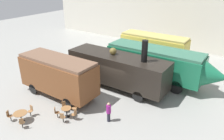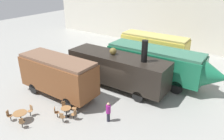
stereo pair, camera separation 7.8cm
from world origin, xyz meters
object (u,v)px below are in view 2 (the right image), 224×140
(passenger_coach_vintage, at_px, (154,47))
(visitor_person, at_px, (108,111))
(steam_locomotive, at_px, (117,68))
(cafe_chair_0, at_px, (62,117))
(cafe_table_near, at_px, (66,110))
(cafe_table_mid, at_px, (20,114))
(streamlined_locomotive, at_px, (161,63))
(passenger_coach_wooden, at_px, (58,74))

(passenger_coach_vintage, xyz_separation_m, visitor_person, (2.20, -12.34, -1.16))
(steam_locomotive, height_order, cafe_chair_0, steam_locomotive)
(passenger_coach_vintage, distance_m, cafe_table_near, 13.76)
(passenger_coach_vintage, height_order, cafe_table_mid, passenger_coach_vintage)
(steam_locomotive, height_order, visitor_person, steam_locomotive)
(streamlined_locomotive, distance_m, cafe_table_near, 9.95)
(steam_locomotive, distance_m, cafe_table_mid, 8.92)
(passenger_coach_vintage, bearing_deg, cafe_chair_0, -91.54)
(cafe_table_mid, bearing_deg, cafe_table_near, 44.48)
(passenger_coach_vintage, xyz_separation_m, cafe_table_near, (-0.68, -13.67, -1.43))
(passenger_coach_vintage, distance_m, visitor_person, 12.59)
(visitor_person, bearing_deg, passenger_coach_wooden, 173.44)
(passenger_coach_wooden, bearing_deg, passenger_coach_vintage, 73.39)
(visitor_person, bearing_deg, steam_locomotive, 116.29)
(passenger_coach_vintage, distance_m, passenger_coach_wooden, 12.19)
(passenger_coach_wooden, distance_m, visitor_person, 5.85)
(streamlined_locomotive, xyz_separation_m, visitor_person, (-0.61, -7.87, -1.22))
(visitor_person, bearing_deg, passenger_coach_vintage, 100.13)
(steam_locomotive, bearing_deg, passenger_coach_vintage, 88.85)
(steam_locomotive, bearing_deg, visitor_person, -63.71)
(steam_locomotive, relative_size, cafe_table_near, 12.39)
(passenger_coach_wooden, xyz_separation_m, cafe_table_near, (2.80, -1.98, -1.45))
(visitor_person, bearing_deg, cafe_table_mid, -145.32)
(steam_locomotive, xyz_separation_m, cafe_chair_0, (-0.24, -6.79, -1.39))
(cafe_table_near, relative_size, cafe_chair_0, 0.88)
(passenger_coach_vintage, bearing_deg, visitor_person, -79.87)
(cafe_table_near, bearing_deg, cafe_table_mid, -135.52)
(passenger_coach_wooden, distance_m, cafe_chair_0, 4.36)
(streamlined_locomotive, bearing_deg, passenger_coach_wooden, -131.14)
(visitor_person, bearing_deg, cafe_table_near, -155.28)
(steam_locomotive, bearing_deg, streamlined_locomotive, 46.22)
(passenger_coach_wooden, relative_size, visitor_person, 4.51)
(visitor_person, bearing_deg, streamlined_locomotive, 85.57)
(cafe_table_mid, distance_m, cafe_chair_0, 3.04)
(steam_locomotive, bearing_deg, cafe_table_mid, -108.71)
(cafe_chair_0, bearing_deg, passenger_coach_vintage, -24.64)
(steam_locomotive, relative_size, cafe_table_mid, 9.81)
(streamlined_locomotive, height_order, steam_locomotive, steam_locomotive)
(streamlined_locomotive, bearing_deg, cafe_chair_0, -107.95)
(steam_locomotive, relative_size, passenger_coach_wooden, 1.35)
(passenger_coach_wooden, relative_size, cafe_table_near, 9.16)
(steam_locomotive, xyz_separation_m, passenger_coach_wooden, (-3.33, -4.12, 0.12))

